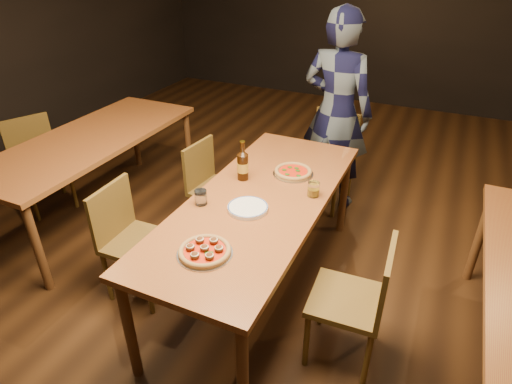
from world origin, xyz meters
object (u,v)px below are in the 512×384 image
at_px(plate_stack, 248,208).
at_px(amber_glass, 313,189).
at_px(beer_bottle, 243,166).
at_px(chair_end, 326,160).
at_px(diner, 337,112).
at_px(pizza_meatball, 205,251).
at_px(table_left, 90,145).
at_px(water_glass, 201,197).
at_px(chair_nbr_left, 41,165).
at_px(chair_main_sw, 218,189).
at_px(chair_main_nw, 139,242).
at_px(pizza_margherita, 293,172).
at_px(chair_main_e, 347,299).
at_px(table_main, 259,207).

bearing_deg(plate_stack, amber_glass, 46.66).
height_order(beer_bottle, amber_glass, beer_bottle).
height_order(chair_end, beer_bottle, beer_bottle).
height_order(beer_bottle, diner, diner).
height_order(pizza_meatball, beer_bottle, beer_bottle).
height_order(table_left, amber_glass, amber_glass).
height_order(table_left, water_glass, water_glass).
relative_size(chair_nbr_left, diner, 0.49).
bearing_deg(chair_main_sw, water_glass, -151.91).
xyz_separation_m(plate_stack, water_glass, (-0.29, -0.06, 0.04)).
xyz_separation_m(chair_main_nw, beer_bottle, (0.51, 0.54, 0.42)).
relative_size(chair_nbr_left, pizza_margherita, 3.08).
xyz_separation_m(chair_end, chair_nbr_left, (-2.30, -1.13, -0.01)).
xyz_separation_m(pizza_meatball, beer_bottle, (-0.18, 0.81, 0.08)).
bearing_deg(chair_main_e, water_glass, -98.15).
bearing_deg(chair_nbr_left, table_left, -53.33).
height_order(pizza_meatball, pizza_margherita, pizza_meatball).
xyz_separation_m(chair_end, pizza_meatball, (-0.09, -1.95, 0.32)).
distance_m(chair_nbr_left, plate_stack, 2.27).
bearing_deg(diner, pizza_margherita, 98.00).
bearing_deg(beer_bottle, plate_stack, -59.45).
relative_size(table_left, diner, 1.14).
distance_m(chair_main_e, water_glass, 1.05).
height_order(table_left, chair_nbr_left, chair_nbr_left).
bearing_deg(beer_bottle, water_glass, -102.99).
distance_m(table_left, chair_main_nw, 1.21).
bearing_deg(table_main, chair_main_e, -24.09).
distance_m(table_left, pizza_margherita, 1.79).
distance_m(pizza_meatball, beer_bottle, 0.84).
bearing_deg(chair_main_nw, amber_glass, -64.40).
bearing_deg(table_main, chair_end, 87.03).
bearing_deg(table_left, beer_bottle, -4.47).
relative_size(beer_bottle, diner, 0.16).
bearing_deg(chair_main_e, diner, -164.35).
height_order(chair_main_e, chair_end, chair_end).
xyz_separation_m(chair_main_nw, chair_nbr_left, (-1.51, 0.55, 0.01)).
distance_m(plate_stack, diner, 1.57).
relative_size(chair_end, chair_nbr_left, 1.03).
xyz_separation_m(chair_main_sw, chair_main_e, (1.27, -0.80, 0.02)).
bearing_deg(chair_main_e, pizza_meatball, -67.83).
height_order(chair_main_nw, chair_main_sw, chair_main_nw).
bearing_deg(beer_bottle, diner, 76.06).
bearing_deg(amber_glass, chair_main_sw, 159.84).
relative_size(table_main, chair_end, 2.24).
xyz_separation_m(amber_glass, diner, (-0.20, 1.24, 0.08)).
distance_m(chair_main_e, chair_nbr_left, 2.95).
bearing_deg(chair_end, table_main, -85.22).
relative_size(table_left, water_glass, 21.21).
height_order(chair_main_nw, chair_main_e, chair_main_e).
xyz_separation_m(chair_nbr_left, pizza_margherita, (2.31, 0.21, 0.34)).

